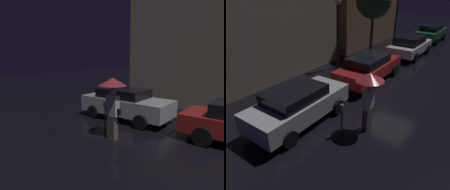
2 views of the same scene
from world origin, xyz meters
TOP-DOWN VIEW (x-y plane):
  - building_facade_left at (-2.63, 6.50)m, footprint 9.31×3.00m
  - parked_car_silver at (-5.05, 1.52)m, footprint 4.18×1.88m
  - pedestrian_with_umbrella at (-3.95, -0.78)m, footprint 0.96×0.96m
  - parking_meter at (-4.76, -0.25)m, footprint 0.12×0.10m

SIDE VIEW (x-z plane):
  - parking_meter at x=-4.76m, z-range 0.15..1.33m
  - parked_car_silver at x=-5.05m, z-range 0.04..1.44m
  - pedestrian_with_umbrella at x=-3.95m, z-range 0.54..2.71m
  - building_facade_left at x=-2.63m, z-range 0.00..6.32m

